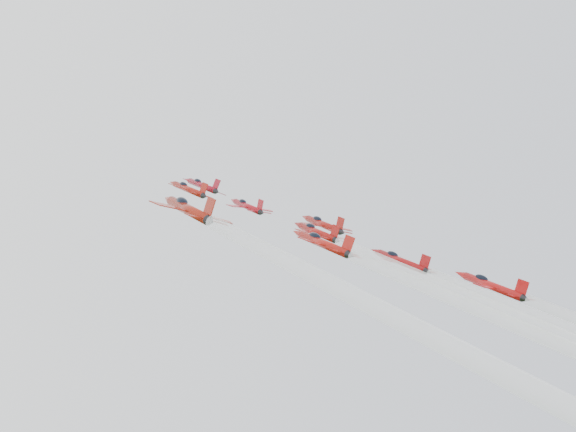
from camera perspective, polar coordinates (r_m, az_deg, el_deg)
jet_lead at (r=149.96m, az=-6.16°, el=2.20°), size 9.42×12.19×7.23m
jet_row2_left at (r=128.94m, az=-7.13°, el=1.93°), size 8.45×10.94×6.49m
jet_row2_center at (r=130.48m, az=-2.95°, el=0.73°), size 8.39×10.87×6.45m
jet_row2_right at (r=143.82m, az=2.48°, el=-0.57°), size 10.48×13.58×8.05m
jet_center at (r=90.73m, az=18.05°, el=-7.55°), size 8.96×86.15×47.02m
jet_rear_farleft at (r=55.63m, az=17.28°, el=-10.89°), size 10.63×102.17×55.76m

